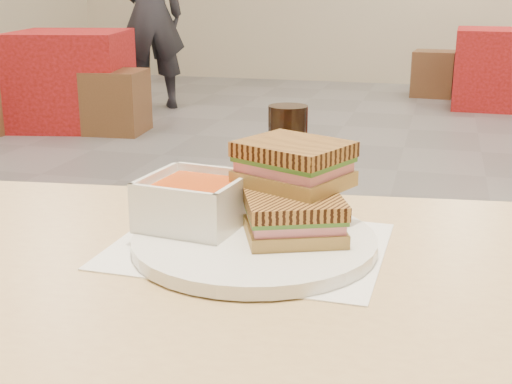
% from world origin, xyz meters
% --- Properties ---
extents(main_table, '(1.28, 0.84, 0.75)m').
position_xyz_m(main_table, '(-0.06, -2.13, 0.64)').
color(main_table, tan).
rests_on(main_table, ground).
extents(tray_liner, '(0.34, 0.26, 0.00)m').
position_xyz_m(tray_liner, '(0.00, -2.00, 0.75)').
color(tray_liner, white).
rests_on(tray_liner, main_table).
extents(plate, '(0.30, 0.30, 0.02)m').
position_xyz_m(plate, '(0.01, -2.01, 0.76)').
color(plate, white).
rests_on(plate, tray_liner).
extents(soup_bowl, '(0.13, 0.13, 0.06)m').
position_xyz_m(soup_bowl, '(-0.07, -1.99, 0.80)').
color(soup_bowl, white).
rests_on(soup_bowl, plate).
extents(panini_lower, '(0.14, 0.13, 0.05)m').
position_xyz_m(panini_lower, '(0.06, -2.01, 0.79)').
color(panini_lower, '#BE9144').
rests_on(panini_lower, plate).
extents(panini_upper, '(0.16, 0.15, 0.06)m').
position_xyz_m(panini_upper, '(0.05, -1.95, 0.85)').
color(panini_upper, '#BE9144').
rests_on(panini_upper, panini_lower).
extents(cola_glass, '(0.06, 0.06, 0.13)m').
position_xyz_m(cola_glass, '(-0.01, -1.74, 0.82)').
color(cola_glass, black).
rests_on(cola_glass, main_table).
extents(bg_table_0, '(0.97, 0.97, 0.72)m').
position_xyz_m(bg_table_0, '(-2.53, 1.98, 0.36)').
color(bg_table_0, red).
rests_on(bg_table_0, ground).
extents(bg_table_2, '(0.79, 0.79, 0.68)m').
position_xyz_m(bg_table_2, '(0.70, 3.73, 0.34)').
color(bg_table_2, red).
rests_on(bg_table_2, ground).
extents(bg_chair_0r, '(0.44, 0.44, 0.46)m').
position_xyz_m(bg_chair_0r, '(-2.09, 1.82, 0.23)').
color(bg_chair_0r, brown).
rests_on(bg_chair_0r, ground).
extents(bg_chair_2l, '(0.42, 0.42, 0.44)m').
position_xyz_m(bg_chair_2l, '(0.13, 4.21, 0.22)').
color(bg_chair_2l, brown).
rests_on(bg_chair_2l, ground).
extents(patron_a, '(0.71, 0.66, 1.62)m').
position_xyz_m(patron_a, '(-2.25, 2.85, 0.81)').
color(patron_a, black).
rests_on(patron_a, ground).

